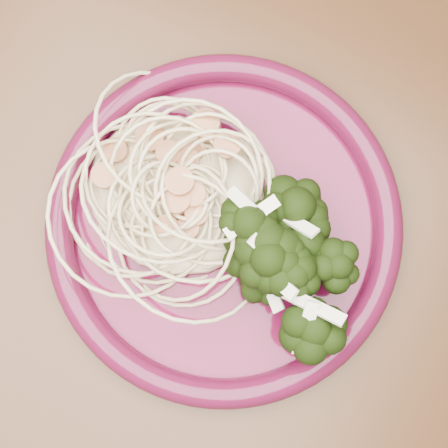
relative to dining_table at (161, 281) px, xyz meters
name	(u,v)px	position (x,y,z in m)	size (l,w,h in m)	color
dining_table	(161,281)	(0.00, 0.00, 0.00)	(1.20, 0.80, 0.75)	#472814
dinner_plate	(224,226)	(0.04, 0.06, 0.11)	(0.32, 0.32, 0.02)	#540A27
spaghetti_pile	(175,191)	(-0.01, 0.07, 0.12)	(0.15, 0.13, 0.03)	beige
scallop_cluster	(171,182)	(-0.01, 0.07, 0.16)	(0.12, 0.12, 0.04)	#BA7547
broccoli_pile	(286,262)	(0.09, 0.06, 0.13)	(0.10, 0.16, 0.06)	black
onion_garnish	(291,258)	(0.09, 0.06, 0.17)	(0.07, 0.11, 0.05)	white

